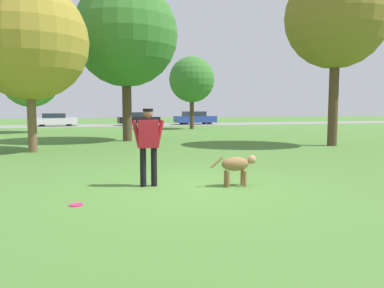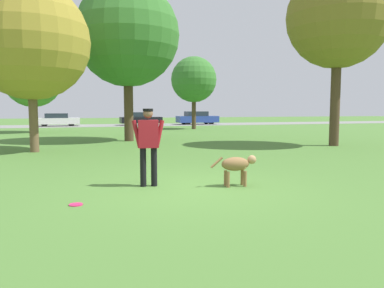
{
  "view_description": "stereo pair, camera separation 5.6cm",
  "coord_description": "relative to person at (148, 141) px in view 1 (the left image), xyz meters",
  "views": [
    {
      "loc": [
        -2.19,
        -7.3,
        1.64
      ],
      "look_at": [
        0.1,
        0.18,
        0.9
      ],
      "focal_mm": 35.0,
      "sensor_mm": 36.0,
      "label": 1
    },
    {
      "loc": [
        -2.14,
        -7.31,
        1.64
      ],
      "look_at": [
        0.1,
        0.18,
        0.9
      ],
      "focal_mm": 35.0,
      "sensor_mm": 36.0,
      "label": 2
    }
  ],
  "objects": [
    {
      "name": "ground_plane",
      "position": [
        0.78,
        -0.44,
        -0.97
      ],
      "size": [
        120.0,
        120.0,
        0.0
      ],
      "primitive_type": "plane",
      "color": "#4C7A33"
    },
    {
      "name": "far_road_strip",
      "position": [
        0.78,
        29.51,
        -0.97
      ],
      "size": [
        120.0,
        6.0,
        0.01
      ],
      "color": "gray",
      "rests_on": "ground_plane"
    },
    {
      "name": "person",
      "position": [
        0.0,
        0.0,
        0.0
      ],
      "size": [
        0.69,
        0.26,
        1.64
      ],
      "rotation": [
        0.0,
        0.0,
        -0.11
      ],
      "color": "black",
      "rests_on": "ground_plane"
    },
    {
      "name": "dog",
      "position": [
        1.8,
        -0.53,
        -0.52
      ],
      "size": [
        1.02,
        0.32,
        0.65
      ],
      "rotation": [
        0.0,
        0.0,
        6.23
      ],
      "color": "olive",
      "rests_on": "ground_plane"
    },
    {
      "name": "frisbee",
      "position": [
        -1.47,
        -1.19,
        -0.96
      ],
      "size": [
        0.23,
        0.23,
        0.02
      ],
      "color": "#E52366",
      "rests_on": "ground_plane"
    },
    {
      "name": "tree_mid_center",
      "position": [
        1.01,
        11.35,
        4.32
      ],
      "size": [
        5.15,
        5.15,
        7.88
      ],
      "color": "#4C3826",
      "rests_on": "ground_plane"
    },
    {
      "name": "tree_near_left",
      "position": [
        -3.04,
        7.47,
        3.14
      ],
      "size": [
        4.33,
        4.33,
        6.29
      ],
      "color": "brown",
      "rests_on": "ground_plane"
    },
    {
      "name": "tree_far_left",
      "position": [
        -4.37,
        19.81,
        2.69
      ],
      "size": [
        3.88,
        3.88,
        5.62
      ],
      "color": "#4C3826",
      "rests_on": "ground_plane"
    },
    {
      "name": "tree_far_right",
      "position": [
        7.4,
        21.03,
        2.96
      ],
      "size": [
        3.62,
        3.62,
        5.76
      ],
      "color": "#4C3826",
      "rests_on": "ground_plane"
    },
    {
      "name": "tree_near_right",
      "position": [
        9.4,
        6.27,
        4.58
      ],
      "size": [
        4.4,
        4.4,
        7.78
      ],
      "color": "#4C3826",
      "rests_on": "ground_plane"
    },
    {
      "name": "parked_car_white",
      "position": [
        -3.38,
        29.38,
        -0.37
      ],
      "size": [
        3.96,
        1.87,
        1.2
      ],
      "rotation": [
        0.0,
        0.0,
        0.05
      ],
      "color": "white",
      "rests_on": "ground_plane"
    },
    {
      "name": "parked_car_black",
      "position": [
        4.4,
        29.35,
        -0.34
      ],
      "size": [
        4.07,
        1.89,
        1.28
      ],
      "rotation": [
        0.0,
        0.0,
        0.03
      ],
      "color": "black",
      "rests_on": "ground_plane"
    },
    {
      "name": "parked_car_blue",
      "position": [
        10.35,
        29.54,
        -0.31
      ],
      "size": [
        4.27,
        1.89,
        1.35
      ],
      "rotation": [
        0.0,
        0.0,
        0.02
      ],
      "color": "#284293",
      "rests_on": "ground_plane"
    }
  ]
}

